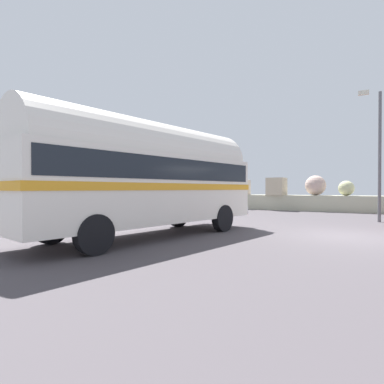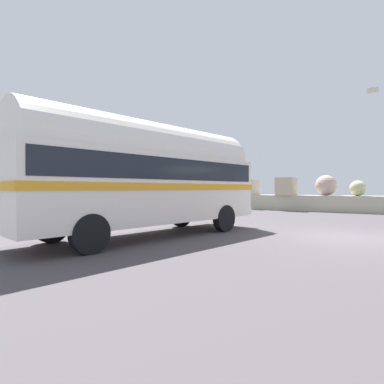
{
  "view_description": "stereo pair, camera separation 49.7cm",
  "coord_description": "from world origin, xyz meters",
  "views": [
    {
      "loc": [
        0.57,
        -11.08,
        1.57
      ],
      "look_at": [
        -4.38,
        -2.33,
        1.46
      ],
      "focal_mm": 28.69,
      "sensor_mm": 36.0,
      "label": 1
    },
    {
      "loc": [
        1.0,
        -10.82,
        1.57
      ],
      "look_at": [
        -4.38,
        -2.33,
        1.46
      ],
      "focal_mm": 28.69,
      "sensor_mm": 36.0,
      "label": 2
    }
  ],
  "objects": [
    {
      "name": "breakwater",
      "position": [
        0.41,
        11.79,
        0.8
      ],
      "size": [
        31.36,
        2.32,
        2.49
      ],
      "color": "#B5B499",
      "rests_on": "ground"
    },
    {
      "name": "ground",
      "position": [
        0.0,
        0.0,
        0.01
      ],
      "size": [
        32.0,
        26.0,
        0.02
      ],
      "color": "#494347"
    },
    {
      "name": "vintage_coach",
      "position": [
        -5.5,
        -3.24,
        2.05
      ],
      "size": [
        4.03,
        8.89,
        3.7
      ],
      "rotation": [
        0.0,
        0.0,
        -0.19
      ],
      "color": "black",
      "rests_on": "ground"
    }
  ]
}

